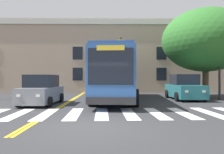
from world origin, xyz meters
The scene contains 10 objects.
ground_plane centered at (0.00, 0.00, 0.00)m, with size 120.00×120.00×0.00m, color #303033.
crosswalk centered at (-0.35, 2.79, 0.00)m, with size 17.18×3.98×0.01m.
lane_line_yellow_inner centered at (-2.24, 16.79, 0.00)m, with size 0.12×36.00×0.01m, color gold.
lane_line_yellow_outer centered at (-2.08, 16.79, 0.00)m, with size 0.12×36.00×0.01m, color gold.
city_bus centered at (1.17, 8.72, 1.86)m, with size 3.56×11.47×3.48m.
car_grey_near_lane centered at (-3.58, 6.34, 0.85)m, with size 2.11×4.18×1.84m.
car_teal_far_lane centered at (6.34, 9.29, 0.86)m, with size 2.19×4.43×1.91m.
traffic_light_overhead centered at (1.27, 9.62, 3.24)m, with size 0.58×3.36×4.75m.
street_tree_curbside_large centered at (8.51, 10.49, 4.69)m, with size 10.13×10.18×7.25m.
building_facade centered at (1.76, 20.87, 4.13)m, with size 34.68×8.37×8.25m.
Camera 1 is at (0.63, -7.27, 1.66)m, focal length 35.00 mm.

